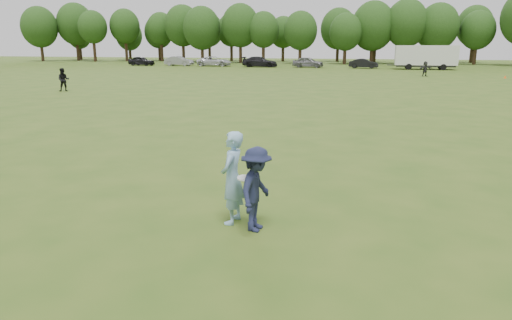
# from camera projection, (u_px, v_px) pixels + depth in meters

# --- Properties ---
(ground) EXTENTS (200.00, 200.00, 0.00)m
(ground) POSITION_uv_depth(u_px,v_px,m) (251.00, 223.00, 9.20)
(ground) COLOR #304F16
(ground) RESTS_ON ground
(thrower) EXTENTS (0.49, 0.71, 1.87)m
(thrower) POSITION_uv_depth(u_px,v_px,m) (232.00, 178.00, 9.02)
(thrower) COLOR #89B4D4
(thrower) RESTS_ON ground
(defender) EXTENTS (0.74, 1.13, 1.65)m
(defender) POSITION_uv_depth(u_px,v_px,m) (256.00, 189.00, 8.67)
(defender) COLOR #1B203C
(defender) RESTS_ON ground
(player_far_a) EXTENTS (1.04, 0.96, 1.72)m
(player_far_a) POSITION_uv_depth(u_px,v_px,m) (64.00, 80.00, 33.98)
(player_far_a) COLOR black
(player_far_a) RESTS_ON ground
(player_far_d) EXTENTS (1.56, 1.07, 1.61)m
(player_far_d) POSITION_uv_depth(u_px,v_px,m) (425.00, 69.00, 49.29)
(player_far_d) COLOR #2A2A2A
(player_far_d) RESTS_ON ground
(car_a) EXTENTS (4.47, 2.29, 1.46)m
(car_a) POSITION_uv_depth(u_px,v_px,m) (141.00, 61.00, 72.92)
(car_a) COLOR black
(car_a) RESTS_ON ground
(car_b) EXTENTS (4.57, 1.75, 1.49)m
(car_b) POSITION_uv_depth(u_px,v_px,m) (179.00, 61.00, 72.07)
(car_b) COLOR gray
(car_b) RESTS_ON ground
(car_c) EXTENTS (5.50, 2.86, 1.48)m
(car_c) POSITION_uv_depth(u_px,v_px,m) (214.00, 61.00, 71.09)
(car_c) COLOR silver
(car_c) RESTS_ON ground
(car_d) EXTENTS (5.33, 2.25, 1.53)m
(car_d) POSITION_uv_depth(u_px,v_px,m) (260.00, 62.00, 68.50)
(car_d) COLOR black
(car_d) RESTS_ON ground
(car_e) EXTENTS (4.67, 2.25, 1.54)m
(car_e) POSITION_uv_depth(u_px,v_px,m) (308.00, 62.00, 66.96)
(car_e) COLOR slate
(car_e) RESTS_ON ground
(car_f) EXTENTS (4.21, 1.86, 1.34)m
(car_f) POSITION_uv_depth(u_px,v_px,m) (364.00, 64.00, 64.96)
(car_f) COLOR black
(car_f) RESTS_ON ground
(field_cone) EXTENTS (0.28, 0.28, 0.30)m
(field_cone) POSITION_uv_depth(u_px,v_px,m) (505.00, 77.00, 46.73)
(field_cone) COLOR #F8540D
(field_cone) RESTS_ON ground
(disc_in_play) EXTENTS (0.28, 0.28, 0.08)m
(disc_in_play) POSITION_uv_depth(u_px,v_px,m) (244.00, 178.00, 8.77)
(disc_in_play) COLOR white
(disc_in_play) RESTS_ON ground
(cargo_trailer) EXTENTS (9.00, 2.75, 3.20)m
(cargo_trailer) POSITION_uv_depth(u_px,v_px,m) (426.00, 56.00, 61.88)
(cargo_trailer) COLOR white
(cargo_trailer) RESTS_ON ground
(treeline) EXTENTS (130.35, 18.39, 11.74)m
(treeline) POSITION_uv_depth(u_px,v_px,m) (373.00, 27.00, 79.47)
(treeline) COLOR #332114
(treeline) RESTS_ON ground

